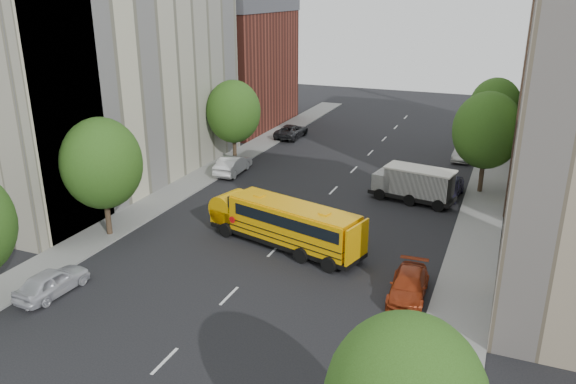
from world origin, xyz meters
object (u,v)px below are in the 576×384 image
Objects in this scene: street_tree_5 at (495,107)px; parked_car_1 at (233,165)px; school_bus at (283,221)px; parked_car_2 at (291,131)px; parked_car_3 at (409,285)px; parked_car_5 at (464,152)px; street_tree_2 at (233,112)px; street_tree_1 at (102,164)px; parked_car_4 at (449,187)px; street_tree_4 at (487,131)px; safari_truck at (413,184)px; parked_car_0 at (52,282)px.

street_tree_5 is 25.82m from parked_car_1.
parked_car_2 is at bearing 126.15° from school_bus.
parked_car_5 is (0.00, 27.55, 0.08)m from parked_car_3.
school_bus is at bearing -53.39° from street_tree_2.
street_tree_1 is 25.82m from parked_car_4.
parked_car_4 is at bearing -98.96° from street_tree_5.
street_tree_4 is 19.11m from parked_car_3.
street_tree_1 is at bearing -140.71° from street_tree_4.
parked_car_5 is (8.54, 24.23, -0.94)m from school_bus.
school_bus is at bearing 125.73° from parked_car_1.
safari_truck is (-4.63, -16.12, -3.26)m from street_tree_5.
parked_car_3 is 1.02× the size of parked_car_5.
street_tree_5 is (22.00, 30.00, -0.25)m from street_tree_1.
street_tree_1 is 1.05× the size of street_tree_5.
parked_car_0 is at bearing -85.04° from street_tree_2.
parked_car_2 is (-20.60, 10.76, -4.35)m from street_tree_4.
school_bus is 2.09× the size of parked_car_2.
parked_car_2 is at bearing 119.00° from parked_car_3.
parked_car_4 is (8.54, 13.19, -0.92)m from school_bus.
parked_car_0 is 29.25m from parked_car_4.
parked_car_2 is at bearing -93.50° from parked_car_1.
safari_truck is 14.58m from parked_car_3.
street_tree_4 is 1.82× the size of parked_car_4.
school_bus is (-10.74, -15.15, -3.39)m from street_tree_4.
street_tree_2 reaches higher than parked_car_1.
street_tree_2 is at bearing 82.46° from parked_car_2.
parked_car_0 is (-15.17, -21.21, -0.72)m from safari_truck.
parked_car_1 reaches higher than parked_car_3.
street_tree_1 is 0.72× the size of school_bus.
parked_car_2 is (-0.80, 36.09, 0.01)m from parked_car_0.
street_tree_5 is at bearing 83.74° from school_bus.
street_tree_4 is 1.77× the size of parked_car_3.
street_tree_2 is at bearing 180.00° from street_tree_4.
street_tree_5 is at bearing 90.00° from street_tree_4.
street_tree_2 is at bearing 176.34° from safari_truck.
street_tree_5 reaches higher than parked_car_3.
street_tree_4 is 1.08× the size of street_tree_5.
street_tree_4 is 1.55× the size of parked_car_2.
street_tree_4 is (22.00, 0.00, 0.25)m from street_tree_2.
street_tree_5 reaches higher than parked_car_0.
safari_truck is 13.44m from parked_car_5.
safari_truck is at bearing 96.42° from parked_car_3.
street_tree_4 reaches higher than parked_car_4.
street_tree_1 is 33.81m from parked_car_5.
street_tree_4 is at bearing -90.00° from street_tree_5.
school_bus is at bearing -105.71° from parked_car_5.
parked_car_3 is (-2.20, -18.47, -4.41)m from street_tree_4.
parked_car_3 is at bearing -84.98° from parked_car_4.
safari_truck reaches higher than parked_car_2.
street_tree_2 is 22.16m from parked_car_5.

